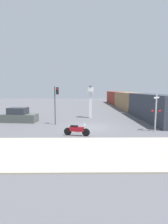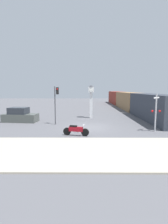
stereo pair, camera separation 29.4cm
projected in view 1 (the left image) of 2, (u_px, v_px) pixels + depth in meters
ground_plane at (91, 127)px, 18.62m from camera, size 120.00×120.00×0.00m
sidewalk_strip at (96, 151)px, 11.28m from camera, size 36.00×6.00×0.10m
motorcycle at (77, 130)px, 15.17m from camera, size 2.28×0.70×1.02m
clock_tower at (90, 97)px, 24.36m from camera, size 0.92×0.92×4.58m
freight_train at (127, 101)px, 36.32m from camera, size 2.80×39.55×3.40m
traffic_light at (56, 99)px, 19.74m from camera, size 0.50×0.35×4.35m
railroad_crossing_signal at (156, 111)px, 16.61m from camera, size 0.90×0.82×3.59m
parked_car at (19, 116)px, 21.59m from camera, size 4.37×2.24×1.80m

